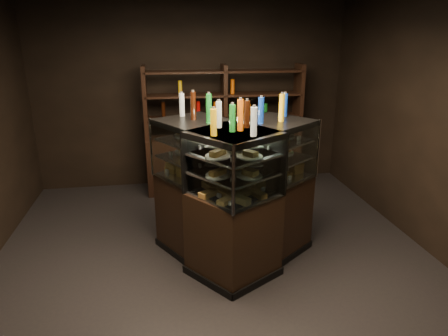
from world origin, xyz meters
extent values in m
plane|color=black|center=(0.00, 0.00, 0.00)|extent=(5.00, 5.00, 0.00)
cube|color=black|center=(0.00, 2.50, 1.50)|extent=(5.00, 0.02, 3.00)
cube|color=black|center=(0.00, -2.50, 1.50)|extent=(5.00, 0.02, 3.00)
cube|color=black|center=(2.50, 0.00, 1.50)|extent=(0.02, 5.00, 3.00)
cube|color=black|center=(0.40, -0.13, 0.46)|extent=(1.54, 1.40, 0.91)
cube|color=black|center=(0.40, -0.13, 0.04)|extent=(1.58, 1.44, 0.08)
cube|color=black|center=(0.40, -0.13, 1.53)|extent=(1.54, 1.40, 0.06)
cube|color=silver|center=(0.40, -0.13, 0.92)|extent=(1.46, 1.32, 0.02)
cube|color=silver|center=(0.40, -0.13, 1.14)|extent=(1.46, 1.32, 0.02)
cube|color=silver|center=(0.40, -0.13, 1.33)|extent=(1.46, 1.32, 0.02)
cube|color=white|center=(0.62, -0.42, 1.24)|extent=(1.12, 0.85, 0.65)
cylinder|color=silver|center=(1.17, 0.01, 1.24)|extent=(0.03, 0.03, 0.67)
cylinder|color=silver|center=(0.06, -0.83, 1.24)|extent=(0.03, 0.03, 0.67)
cube|color=black|center=(0.00, -0.05, 0.46)|extent=(1.31, 1.56, 0.91)
cube|color=black|center=(0.00, -0.05, 0.04)|extent=(1.35, 1.61, 0.08)
cube|color=black|center=(0.00, -0.05, 1.53)|extent=(1.31, 1.56, 0.06)
cube|color=silver|center=(0.00, -0.05, 0.92)|extent=(1.24, 1.48, 0.02)
cube|color=silver|center=(0.00, -0.05, 1.14)|extent=(1.24, 1.48, 0.02)
cube|color=silver|center=(0.00, -0.05, 1.33)|extent=(1.24, 1.48, 0.02)
cube|color=white|center=(-0.31, -0.24, 1.24)|extent=(0.72, 1.21, 0.65)
cylinder|color=silver|center=(0.06, -0.83, 1.24)|extent=(0.03, 0.03, 0.67)
cylinder|color=silver|center=(-0.66, 0.37, 1.24)|extent=(0.03, 0.03, 0.67)
cube|color=#B48240|center=(-0.05, -0.51, 0.96)|extent=(0.20, 0.18, 0.06)
cube|color=#B48240|center=(0.14, -0.37, 0.96)|extent=(0.20, 0.18, 0.06)
cube|color=#B48240|center=(0.33, -0.23, 0.96)|extent=(0.20, 0.18, 0.06)
cube|color=#B48240|center=(0.52, -0.09, 0.96)|extent=(0.20, 0.18, 0.06)
cube|color=#B48240|center=(0.70, 0.05, 0.96)|extent=(0.20, 0.18, 0.06)
cube|color=#B48240|center=(0.89, 0.19, 0.96)|extent=(0.20, 0.18, 0.06)
cylinder|color=white|center=(-0.02, -0.45, 1.16)|extent=(0.24, 0.24, 0.02)
cube|color=#B48240|center=(-0.02, -0.45, 1.19)|extent=(0.19, 0.17, 0.05)
cylinder|color=white|center=(0.19, -0.29, 1.16)|extent=(0.24, 0.24, 0.02)
cube|color=#B48240|center=(0.19, -0.29, 1.19)|extent=(0.19, 0.17, 0.05)
cylinder|color=white|center=(0.40, -0.13, 1.16)|extent=(0.24, 0.24, 0.02)
cube|color=#B48240|center=(0.40, -0.13, 1.19)|extent=(0.19, 0.17, 0.05)
cylinder|color=white|center=(0.61, 0.03, 1.16)|extent=(0.24, 0.24, 0.02)
cube|color=#B48240|center=(0.61, 0.03, 1.19)|extent=(0.19, 0.17, 0.05)
cylinder|color=white|center=(0.83, 0.19, 1.16)|extent=(0.24, 0.24, 0.02)
cube|color=#B48240|center=(0.83, 0.19, 1.19)|extent=(0.19, 0.17, 0.05)
cylinder|color=white|center=(-0.02, -0.45, 1.35)|extent=(0.24, 0.24, 0.02)
cube|color=#B48240|center=(-0.02, -0.45, 1.39)|extent=(0.19, 0.17, 0.05)
cylinder|color=white|center=(0.19, -0.29, 1.35)|extent=(0.24, 0.24, 0.02)
cube|color=#B48240|center=(0.19, -0.29, 1.39)|extent=(0.19, 0.17, 0.05)
cylinder|color=white|center=(0.40, -0.13, 1.35)|extent=(0.24, 0.24, 0.02)
cube|color=#B48240|center=(0.40, -0.13, 1.39)|extent=(0.19, 0.17, 0.05)
cylinder|color=white|center=(0.61, 0.03, 1.35)|extent=(0.24, 0.24, 0.02)
cube|color=#B48240|center=(0.61, 0.03, 1.39)|extent=(0.19, 0.17, 0.05)
cylinder|color=white|center=(0.83, 0.19, 1.35)|extent=(0.24, 0.24, 0.02)
cube|color=#B48240|center=(0.83, 0.19, 1.39)|extent=(0.19, 0.17, 0.05)
cube|color=#B48240|center=(-0.33, 0.44, 0.96)|extent=(0.17, 0.20, 0.06)
cube|color=#B48240|center=(-0.21, 0.23, 0.96)|extent=(0.17, 0.20, 0.06)
cube|color=#B48240|center=(-0.09, 0.03, 0.96)|extent=(0.17, 0.20, 0.06)
cube|color=#B48240|center=(0.03, -0.17, 0.96)|extent=(0.17, 0.20, 0.06)
cube|color=#B48240|center=(0.15, -0.37, 0.96)|extent=(0.17, 0.20, 0.06)
cube|color=#B48240|center=(0.27, -0.58, 0.96)|extent=(0.17, 0.20, 0.06)
cylinder|color=white|center=(-0.27, 0.40, 1.16)|extent=(0.24, 0.24, 0.02)
cube|color=#B48240|center=(-0.27, 0.40, 1.19)|extent=(0.16, 0.19, 0.05)
cylinder|color=white|center=(-0.14, 0.18, 1.16)|extent=(0.24, 0.24, 0.02)
cube|color=#B48240|center=(-0.14, 0.18, 1.19)|extent=(0.16, 0.19, 0.05)
cylinder|color=white|center=(0.00, -0.05, 1.16)|extent=(0.24, 0.24, 0.02)
cube|color=#B48240|center=(0.00, -0.05, 1.19)|extent=(0.16, 0.19, 0.05)
cylinder|color=white|center=(0.13, -0.28, 1.16)|extent=(0.24, 0.24, 0.02)
cube|color=#B48240|center=(0.13, -0.28, 1.19)|extent=(0.16, 0.19, 0.05)
cylinder|color=white|center=(0.27, -0.51, 1.16)|extent=(0.24, 0.24, 0.02)
cube|color=#B48240|center=(0.27, -0.51, 1.19)|extent=(0.16, 0.19, 0.05)
cylinder|color=white|center=(-0.27, 0.40, 1.35)|extent=(0.24, 0.24, 0.02)
cube|color=#B48240|center=(-0.27, 0.40, 1.39)|extent=(0.16, 0.19, 0.05)
cylinder|color=white|center=(-0.14, 0.18, 1.35)|extent=(0.24, 0.24, 0.02)
cube|color=#B48240|center=(-0.14, 0.18, 1.39)|extent=(0.16, 0.19, 0.05)
cylinder|color=white|center=(0.00, -0.05, 1.35)|extent=(0.24, 0.24, 0.02)
cube|color=#B48240|center=(0.00, -0.05, 1.39)|extent=(0.16, 0.19, 0.05)
cylinder|color=white|center=(0.13, -0.28, 1.35)|extent=(0.24, 0.24, 0.02)
cube|color=#B48240|center=(0.13, -0.28, 1.39)|extent=(0.16, 0.19, 0.05)
cylinder|color=white|center=(0.27, -0.51, 1.35)|extent=(0.24, 0.24, 0.02)
cube|color=#B48240|center=(0.27, -0.51, 1.39)|extent=(0.16, 0.19, 0.05)
cylinder|color=yellow|center=(-0.07, -0.49, 1.70)|extent=(0.06, 0.06, 0.28)
cylinder|color=silver|center=(-0.07, -0.49, 1.85)|extent=(0.03, 0.03, 0.02)
cylinder|color=black|center=(0.12, -0.34, 1.70)|extent=(0.06, 0.06, 0.28)
cylinder|color=silver|center=(0.12, -0.34, 1.85)|extent=(0.03, 0.03, 0.02)
cylinder|color=#D8590A|center=(0.31, -0.20, 1.70)|extent=(0.06, 0.06, 0.28)
cylinder|color=silver|center=(0.31, -0.20, 1.85)|extent=(0.03, 0.03, 0.02)
cylinder|color=#0F38B2|center=(0.50, -0.06, 1.70)|extent=(0.06, 0.06, 0.28)
cylinder|color=silver|center=(0.50, -0.06, 1.85)|extent=(0.03, 0.03, 0.02)
cylinder|color=silver|center=(0.68, 0.08, 1.70)|extent=(0.06, 0.06, 0.28)
cylinder|color=silver|center=(0.68, 0.08, 1.85)|extent=(0.03, 0.03, 0.02)
cylinder|color=#B20C0A|center=(0.87, 0.22, 1.70)|extent=(0.06, 0.06, 0.28)
cylinder|color=silver|center=(0.87, 0.22, 1.85)|extent=(0.03, 0.03, 0.02)
cylinder|color=yellow|center=(-0.30, 0.45, 1.70)|extent=(0.06, 0.06, 0.28)
cylinder|color=silver|center=(-0.30, 0.45, 1.85)|extent=(0.03, 0.03, 0.02)
cylinder|color=black|center=(-0.18, 0.25, 1.70)|extent=(0.06, 0.06, 0.28)
cylinder|color=silver|center=(-0.18, 0.25, 1.85)|extent=(0.03, 0.03, 0.02)
cylinder|color=#D8590A|center=(-0.06, 0.05, 1.70)|extent=(0.06, 0.06, 0.28)
cylinder|color=silver|center=(-0.06, 0.05, 1.85)|extent=(0.03, 0.03, 0.02)
cylinder|color=#0F38B2|center=(0.06, -0.15, 1.70)|extent=(0.06, 0.06, 0.28)
cylinder|color=silver|center=(0.06, -0.15, 1.85)|extent=(0.03, 0.03, 0.02)
cylinder|color=silver|center=(0.18, -0.36, 1.70)|extent=(0.06, 0.06, 0.28)
cylinder|color=silver|center=(0.18, -0.36, 1.85)|extent=(0.03, 0.03, 0.02)
cylinder|color=#B20C0A|center=(0.30, -0.56, 1.70)|extent=(0.06, 0.06, 0.28)
cylinder|color=silver|center=(0.30, -0.56, 1.85)|extent=(0.03, 0.03, 0.02)
cylinder|color=black|center=(0.43, 1.02, 0.08)|extent=(0.21, 0.21, 0.16)
cone|color=#1C6321|center=(0.43, 1.02, 0.37)|extent=(0.31, 0.31, 0.44)
cone|color=#1C6321|center=(0.43, 1.02, 0.52)|extent=(0.24, 0.24, 0.30)
cube|color=black|center=(0.45, 2.05, 0.45)|extent=(2.45, 0.45, 0.90)
cube|color=black|center=(-0.75, 2.06, 1.45)|extent=(0.06, 0.38, 1.10)
cube|color=black|center=(0.45, 2.05, 1.45)|extent=(0.06, 0.38, 1.10)
cube|color=black|center=(1.64, 2.04, 1.45)|extent=(0.06, 0.38, 1.10)
cube|color=black|center=(0.45, 2.05, 1.20)|extent=(2.40, 0.40, 0.03)
cube|color=black|center=(0.45, 2.05, 1.55)|extent=(2.40, 0.40, 0.03)
cube|color=black|center=(0.45, 2.05, 1.90)|extent=(2.40, 0.40, 0.03)
cylinder|color=yellow|center=(-0.48, 2.06, 1.32)|extent=(0.06, 0.06, 0.22)
cylinder|color=black|center=(-0.22, 2.06, 1.32)|extent=(0.06, 0.06, 0.22)
cylinder|color=#D8590A|center=(0.05, 2.05, 1.32)|extent=(0.06, 0.06, 0.22)
cylinder|color=#0F38B2|center=(0.32, 2.05, 1.32)|extent=(0.06, 0.06, 0.22)
cylinder|color=silver|center=(0.58, 2.05, 1.32)|extent=(0.06, 0.06, 0.22)
cylinder|color=#B20C0A|center=(0.85, 2.05, 1.32)|extent=(0.06, 0.06, 0.22)
cylinder|color=#147223|center=(1.11, 2.04, 1.32)|extent=(0.06, 0.06, 0.22)
cylinder|color=yellow|center=(1.38, 2.04, 1.32)|extent=(0.06, 0.06, 0.22)
camera|label=1|loc=(-0.55, -4.02, 2.47)|focal=32.00mm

